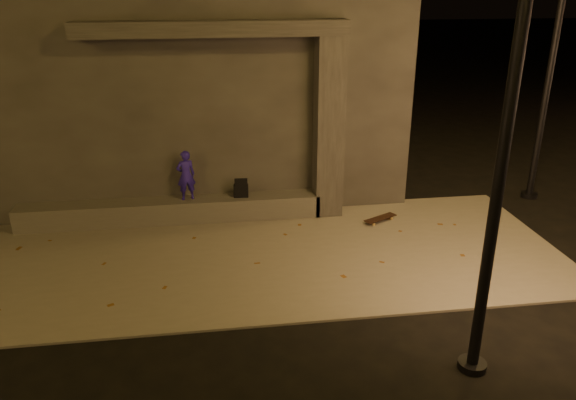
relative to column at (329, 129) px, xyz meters
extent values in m
plane|color=black|center=(-1.70, -3.75, -1.84)|extent=(120.00, 120.00, 0.00)
cube|color=slate|center=(-1.70, -1.75, -1.82)|extent=(11.00, 4.40, 0.04)
cube|color=#343230|center=(-2.70, 2.75, 0.76)|extent=(9.00, 5.00, 5.20)
cube|color=#56554E|center=(-3.20, 0.00, -1.58)|extent=(6.00, 0.55, 0.45)
cube|color=#343230|center=(0.00, 0.00, 0.00)|extent=(0.55, 0.55, 3.60)
cube|color=#343230|center=(-2.20, 0.05, 1.94)|extent=(5.00, 0.70, 0.28)
imported|color=#2719A3|center=(-2.86, 0.00, -0.84)|extent=(0.42, 0.33, 1.01)
cube|color=black|center=(-1.78, 0.00, -1.23)|extent=(0.31, 0.21, 0.24)
cube|color=black|center=(-1.78, 0.00, -1.02)|extent=(0.26, 0.06, 0.17)
cube|color=black|center=(0.98, -0.65, -1.72)|extent=(0.75, 0.52, 0.02)
cylinder|color=tan|center=(1.16, -0.47, -1.77)|extent=(0.06, 0.05, 0.05)
cylinder|color=tan|center=(1.23, -0.60, -1.77)|extent=(0.06, 0.05, 0.05)
cylinder|color=tan|center=(0.72, -0.70, -1.77)|extent=(0.06, 0.05, 0.05)
cylinder|color=tan|center=(0.79, -0.83, -1.77)|extent=(0.06, 0.05, 0.05)
cube|color=#99999E|center=(1.20, -0.53, -1.74)|extent=(0.12, 0.16, 0.02)
cube|color=#99999E|center=(0.75, -0.77, -1.74)|extent=(0.12, 0.16, 0.02)
cylinder|color=black|center=(0.80, -5.22, 1.59)|extent=(0.14, 0.14, 6.85)
cylinder|color=black|center=(0.80, -5.22, -1.79)|extent=(0.36, 0.36, 0.10)
cylinder|color=black|center=(4.75, 0.29, 1.95)|extent=(0.14, 0.14, 7.58)
cylinder|color=black|center=(4.75, 0.29, -1.79)|extent=(0.36, 0.36, 0.10)
camera|label=1|loc=(-2.35, -10.68, 2.79)|focal=35.00mm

